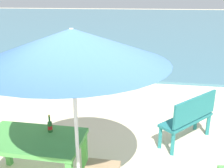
# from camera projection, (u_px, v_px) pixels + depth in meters

# --- Properties ---
(sea_water) EXTENTS (120.00, 50.00, 0.08)m
(sea_water) POSITION_uv_depth(u_px,v_px,m) (154.00, 19.00, 31.47)
(sea_water) COLOR teal
(sea_water) RESTS_ON ground_plane
(picnic_table_green) EXTENTS (1.40, 0.80, 0.76)m
(picnic_table_green) POSITION_uv_depth(u_px,v_px,m) (33.00, 144.00, 3.56)
(picnic_table_green) COLOR #4C9E47
(picnic_table_green) RESTS_ON ground_plane
(beer_bottle_amber) EXTENTS (0.07, 0.07, 0.26)m
(beer_bottle_amber) POSITION_uv_depth(u_px,v_px,m) (50.00, 126.00, 3.65)
(beer_bottle_amber) COLOR #2D662D
(beer_bottle_amber) RESTS_ON picnic_table_green
(patio_umbrella) EXTENTS (2.10, 2.10, 2.30)m
(patio_umbrella) POSITION_uv_depth(u_px,v_px,m) (72.00, 46.00, 2.68)
(patio_umbrella) COLOR silver
(patio_umbrella) RESTS_ON ground_plane
(bench_teal_center) EXTENTS (1.06, 1.14, 0.95)m
(bench_teal_center) POSITION_uv_depth(u_px,v_px,m) (190.00, 116.00, 4.65)
(bench_teal_center) COLOR #237275
(bench_teal_center) RESTS_ON ground_plane
(swimmer_person) EXTENTS (0.34, 0.34, 0.41)m
(swimmer_person) POSITION_uv_depth(u_px,v_px,m) (77.00, 58.00, 10.44)
(swimmer_person) COLOR tan
(swimmer_person) RESTS_ON sea_water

